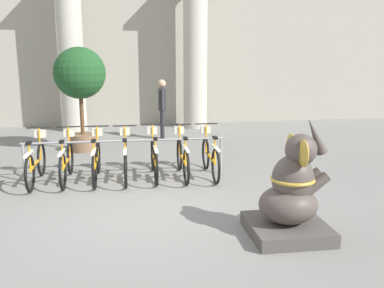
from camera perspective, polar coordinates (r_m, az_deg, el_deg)
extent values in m
plane|color=slate|center=(6.89, -6.02, -8.88)|extent=(60.00, 60.00, 0.00)
cube|color=#A39E8E|center=(15.05, -7.82, 14.05)|extent=(20.00, 0.20, 6.00)
cylinder|color=#BCB7A8|center=(14.14, -15.87, 11.81)|extent=(0.78, 0.78, 5.00)
cylinder|color=#BCB7A8|center=(14.21, 0.44, 12.26)|extent=(0.78, 0.78, 5.00)
cylinder|color=gray|center=(8.88, -21.49, -2.35)|extent=(0.05, 0.05, 0.75)
cylinder|color=gray|center=(8.84, 3.86, -1.58)|extent=(0.05, 0.05, 0.75)
cylinder|color=gray|center=(8.56, -8.92, 0.42)|extent=(3.99, 0.04, 0.04)
torus|color=black|center=(9.19, -19.44, -1.90)|extent=(0.05, 0.69, 0.69)
torus|color=black|center=(8.17, -20.82, -3.71)|extent=(0.05, 0.69, 0.69)
cube|color=orange|center=(8.67, -20.11, -2.43)|extent=(0.04, 0.98, 0.04)
cube|color=silver|center=(8.09, -21.01, -1.25)|extent=(0.06, 0.58, 0.03)
cylinder|color=orange|center=(8.20, -20.81, -1.78)|extent=(0.03, 0.03, 0.52)
cube|color=black|center=(8.15, -20.95, 0.13)|extent=(0.08, 0.18, 0.04)
cylinder|color=orange|center=(9.09, -19.63, 0.03)|extent=(0.03, 0.03, 0.65)
cylinder|color=black|center=(9.03, -19.77, 2.05)|extent=(0.48, 0.03, 0.03)
cube|color=silver|center=(9.15, -19.59, 1.29)|extent=(0.20, 0.16, 0.14)
torus|color=black|center=(9.13, -15.93, -1.77)|extent=(0.05, 0.69, 0.69)
torus|color=black|center=(8.10, -16.86, -3.57)|extent=(0.05, 0.69, 0.69)
cube|color=orange|center=(8.60, -16.39, -2.29)|extent=(0.04, 0.98, 0.04)
cube|color=silver|center=(8.01, -17.02, -1.09)|extent=(0.06, 0.58, 0.03)
cylinder|color=orange|center=(8.13, -16.88, -1.62)|extent=(0.03, 0.03, 0.52)
cube|color=black|center=(8.07, -17.00, 0.30)|extent=(0.08, 0.18, 0.04)
cylinder|color=orange|center=(9.02, -16.08, 0.18)|extent=(0.03, 0.03, 0.65)
cylinder|color=black|center=(8.96, -16.20, 2.22)|extent=(0.48, 0.03, 0.03)
cube|color=silver|center=(9.08, -16.06, 1.46)|extent=(0.20, 0.16, 0.14)
torus|color=black|center=(9.06, -12.40, -1.68)|extent=(0.05, 0.69, 0.69)
torus|color=black|center=(8.02, -12.88, -3.49)|extent=(0.05, 0.69, 0.69)
cube|color=orange|center=(8.53, -12.64, -2.21)|extent=(0.04, 0.98, 0.04)
cube|color=silver|center=(7.94, -13.00, -0.98)|extent=(0.06, 0.58, 0.03)
cylinder|color=orange|center=(8.06, -12.92, -1.53)|extent=(0.03, 0.03, 0.52)
cube|color=black|center=(8.00, -13.01, 0.42)|extent=(0.08, 0.18, 0.04)
cylinder|color=orange|center=(8.95, -12.51, 0.28)|extent=(0.03, 0.03, 0.65)
cylinder|color=black|center=(8.89, -12.60, 2.33)|extent=(0.48, 0.03, 0.03)
cube|color=silver|center=(9.02, -12.52, 1.56)|extent=(0.20, 0.16, 0.14)
torus|color=black|center=(9.02, -8.83, -1.61)|extent=(0.05, 0.69, 0.69)
torus|color=black|center=(7.97, -8.84, -3.43)|extent=(0.05, 0.69, 0.69)
cube|color=orange|center=(8.48, -8.85, -2.14)|extent=(0.04, 0.98, 0.04)
cube|color=silver|center=(7.89, -8.93, -0.90)|extent=(0.06, 0.58, 0.03)
cylinder|color=orange|center=(8.01, -8.90, -1.45)|extent=(0.03, 0.03, 0.52)
cube|color=black|center=(7.95, -8.97, 0.51)|extent=(0.08, 0.18, 0.04)
cylinder|color=orange|center=(8.91, -8.89, 0.36)|extent=(0.03, 0.03, 0.65)
cylinder|color=black|center=(8.85, -8.96, 2.43)|extent=(0.48, 0.03, 0.03)
cube|color=silver|center=(8.97, -8.93, 1.65)|extent=(0.20, 0.16, 0.14)
torus|color=black|center=(9.07, -5.26, -1.43)|extent=(0.05, 0.69, 0.69)
torus|color=black|center=(8.03, -4.81, -3.21)|extent=(0.05, 0.69, 0.69)
cube|color=orange|center=(8.54, -5.06, -1.94)|extent=(0.04, 0.98, 0.04)
cube|color=silver|center=(7.95, -4.86, -0.70)|extent=(0.06, 0.58, 0.03)
cylinder|color=orange|center=(8.07, -4.89, -1.24)|extent=(0.03, 0.03, 0.52)
cube|color=black|center=(8.01, -4.93, 0.70)|extent=(0.08, 0.18, 0.04)
cylinder|color=orange|center=(8.97, -5.29, 0.54)|extent=(0.03, 0.03, 0.65)
cylinder|color=black|center=(8.91, -5.33, 2.59)|extent=(0.48, 0.03, 0.03)
cube|color=silver|center=(9.03, -5.35, 1.82)|extent=(0.20, 0.16, 0.14)
torus|color=black|center=(9.08, -1.69, -1.37)|extent=(0.05, 0.69, 0.69)
torus|color=black|center=(8.05, -0.77, -3.14)|extent=(0.05, 0.69, 0.69)
cube|color=orange|center=(8.55, -1.26, -1.88)|extent=(0.04, 0.98, 0.04)
cube|color=silver|center=(7.96, -0.78, -0.63)|extent=(0.06, 0.58, 0.03)
cylinder|color=orange|center=(8.08, -0.88, -1.18)|extent=(0.03, 0.03, 0.52)
cube|color=black|center=(8.02, -0.88, 0.76)|extent=(0.08, 0.18, 0.04)
cylinder|color=orange|center=(8.97, -1.67, 0.59)|extent=(0.03, 0.03, 0.65)
cylinder|color=black|center=(8.91, -1.69, 2.64)|extent=(0.48, 0.03, 0.03)
cube|color=silver|center=(9.04, -1.76, 1.87)|extent=(0.20, 0.16, 0.14)
torus|color=black|center=(9.15, 1.83, -1.27)|extent=(0.05, 0.69, 0.69)
torus|color=black|center=(8.13, 3.19, -3.00)|extent=(0.05, 0.69, 0.69)
cube|color=orange|center=(8.62, 2.47, -1.76)|extent=(0.04, 0.98, 0.04)
cube|color=silver|center=(8.04, 3.22, -0.52)|extent=(0.06, 0.58, 0.03)
cylinder|color=orange|center=(8.16, 3.07, -1.06)|extent=(0.03, 0.03, 0.52)
cube|color=black|center=(8.10, 3.09, 0.86)|extent=(0.08, 0.18, 0.04)
cylinder|color=orange|center=(9.04, 1.89, 0.68)|extent=(0.03, 0.03, 0.65)
cylinder|color=black|center=(8.98, 1.90, 2.72)|extent=(0.48, 0.03, 0.03)
cube|color=silver|center=(9.10, 1.78, 1.95)|extent=(0.20, 0.16, 0.14)
cube|color=#4C4742|center=(6.12, 12.53, -10.96)|extent=(1.04, 1.04, 0.18)
ellipsoid|color=#4C423D|center=(6.00, 12.69, -7.86)|extent=(0.81, 0.71, 0.52)
ellipsoid|color=#4C423D|center=(5.90, 13.28, -4.58)|extent=(0.57, 0.52, 0.66)
sphere|color=#4C423D|center=(5.84, 14.33, -0.73)|extent=(0.43, 0.43, 0.43)
ellipsoid|color=#B79333|center=(6.01, 13.05, -0.30)|extent=(0.08, 0.30, 0.36)
ellipsoid|color=#B79333|center=(5.63, 14.63, -1.22)|extent=(0.08, 0.30, 0.36)
cone|color=#4C423D|center=(5.88, 16.13, 1.07)|extent=(0.36, 0.15, 0.54)
cylinder|color=#4C423D|center=(6.13, 15.11, -4.76)|extent=(0.42, 0.14, 0.38)
cylinder|color=#4C423D|center=(5.92, 16.02, -5.40)|extent=(0.42, 0.14, 0.38)
torus|color=#B79333|center=(5.90, 13.28, -4.58)|extent=(0.60, 0.60, 0.05)
cylinder|color=#28282D|center=(12.47, -4.00, 2.65)|extent=(0.11, 0.11, 0.84)
cylinder|color=#28282D|center=(12.31, -3.94, 2.53)|extent=(0.11, 0.11, 0.84)
cube|color=#333338|center=(12.29, -4.02, 5.96)|extent=(0.20, 0.32, 0.63)
sphere|color=tan|center=(12.25, -4.05, 8.05)|extent=(0.23, 0.23, 0.23)
cylinder|color=#333338|center=(12.49, -4.10, 6.20)|extent=(0.07, 0.07, 0.57)
cylinder|color=#333338|center=(12.09, -3.95, 6.01)|extent=(0.07, 0.07, 0.57)
cylinder|color=brown|center=(11.25, -14.28, 0.21)|extent=(0.66, 0.66, 0.43)
cylinder|color=brown|center=(11.13, -14.48, 3.88)|extent=(0.10, 0.10, 1.03)
sphere|color=#1E4C23|center=(11.04, -14.76, 9.14)|extent=(1.28, 1.28, 1.28)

